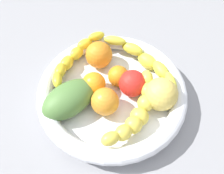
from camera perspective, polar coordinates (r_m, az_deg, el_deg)
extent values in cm
cube|color=gray|center=(55.76, 0.00, -3.65)|extent=(120.00, 120.00, 3.00)
cylinder|color=white|center=(53.72, 0.00, -2.35)|extent=(31.93, 31.93, 1.78)
torus|color=white|center=(51.51, 0.00, -0.80)|extent=(34.36, 34.36, 3.47)
ellipsoid|color=yellow|center=(51.21, 14.79, 1.11)|extent=(6.11, 4.96, 2.27)
ellipsoid|color=yellow|center=(54.59, 12.40, 4.24)|extent=(6.30, 4.21, 2.88)
ellipsoid|color=yellow|center=(57.57, 9.04, 6.55)|extent=(5.96, 3.81, 3.49)
ellipsoid|color=yellow|center=(58.16, 5.23, 9.66)|extent=(6.42, 4.73, 2.88)
ellipsoid|color=yellow|center=(58.22, 0.76, 11.80)|extent=(5.94, 5.35, 2.27)
ellipsoid|color=yellow|center=(59.13, -3.98, 12.84)|extent=(3.42, 4.80, 2.12)
ellipsoid|color=yellow|center=(59.04, -6.98, 10.83)|extent=(2.84, 4.49, 2.58)
ellipsoid|color=yellow|center=(58.58, -9.48, 8.28)|extent=(3.87, 4.88, 3.04)
ellipsoid|color=yellow|center=(56.95, -11.52, 6.03)|extent=(4.70, 5.26, 3.04)
ellipsoid|color=yellow|center=(54.16, -13.07, 4.12)|extent=(4.85, 4.94, 2.58)
ellipsoid|color=yellow|center=(51.18, -13.81, 1.92)|extent=(4.81, 4.10, 2.12)
ellipsoid|color=yellow|center=(43.43, -0.46, -13.06)|extent=(3.55, 4.37, 2.66)
ellipsoid|color=yellow|center=(44.72, 2.89, -11.56)|extent=(3.33, 3.98, 3.14)
ellipsoid|color=yellow|center=(46.33, 5.52, -9.57)|extent=(4.16, 4.33, 3.62)
ellipsoid|color=yellow|center=(48.21, 7.35, -7.29)|extent=(5.18, 5.02, 4.09)
ellipsoid|color=yellow|center=(49.05, 8.59, -4.06)|extent=(5.10, 5.17, 3.62)
ellipsoid|color=yellow|center=(50.07, 9.10, -0.78)|extent=(4.91, 4.93, 3.14)
ellipsoid|color=yellow|center=(51.19, 8.91, 2.43)|extent=(4.66, 4.34, 2.66)
sphere|color=orange|center=(52.96, 1.62, 2.85)|extent=(5.01, 5.01, 5.01)
sphere|color=orange|center=(56.18, -3.35, 8.20)|extent=(6.74, 6.74, 6.74)
sphere|color=orange|center=(51.35, -4.69, 0.75)|extent=(5.59, 5.59, 5.59)
sphere|color=orange|center=(48.33, -1.80, -3.74)|extent=(6.17, 6.17, 6.17)
ellipsoid|color=#4F7B3A|center=(49.53, -10.98, -3.06)|extent=(8.00, 12.72, 6.16)
sphere|color=red|center=(51.10, 5.24, 0.95)|extent=(6.27, 6.27, 6.27)
sphere|color=#E0C256|center=(49.72, 12.39, -1.81)|extent=(7.40, 7.40, 7.40)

